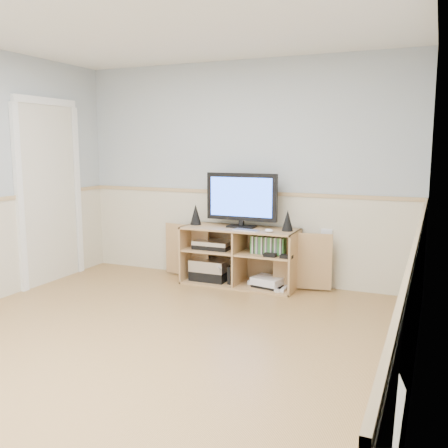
{
  "coord_description": "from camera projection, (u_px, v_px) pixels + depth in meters",
  "views": [
    {
      "loc": [
        2.08,
        -3.11,
        1.56
      ],
      "look_at": [
        0.23,
        1.2,
        0.82
      ],
      "focal_mm": 40.0,
      "sensor_mm": 36.0,
      "label": 1
    }
  ],
  "objects": [
    {
      "name": "av_components",
      "position": [
        212.0,
        263.0,
        5.74
      ],
      "size": [
        0.51,
        0.31,
        0.47
      ],
      "color": "black",
      "rests_on": "media_cabinet"
    },
    {
      "name": "media_cabinet",
      "position": [
        242.0,
        255.0,
        5.64
      ],
      "size": [
        2.02,
        0.49,
        0.65
      ],
      "color": "tan",
      "rests_on": "floor"
    },
    {
      "name": "wall_outlet",
      "position": [
        327.0,
        234.0,
        5.42
      ],
      "size": [
        0.12,
        0.03,
        0.12
      ],
      "primitive_type": "cube",
      "color": "white",
      "rests_on": "wall_back"
    },
    {
      "name": "mouse",
      "position": [
        269.0,
        231.0,
        5.26
      ],
      "size": [
        0.11,
        0.09,
        0.04
      ],
      "primitive_type": "ellipsoid",
      "rotation": [
        0.0,
        0.0,
        -0.3
      ],
      "color": "white",
      "rests_on": "media_cabinet"
    },
    {
      "name": "speaker_left",
      "position": [
        196.0,
        214.0,
        5.75
      ],
      "size": [
        0.13,
        0.13,
        0.24
      ],
      "primitive_type": "cone",
      "color": "black",
      "rests_on": "media_cabinet"
    },
    {
      "name": "monitor",
      "position": [
        242.0,
        198.0,
        5.53
      ],
      "size": [
        0.82,
        0.18,
        0.61
      ],
      "color": "black",
      "rests_on": "media_cabinet"
    },
    {
      "name": "keyboard",
      "position": [
        246.0,
        230.0,
        5.36
      ],
      "size": [
        0.29,
        0.15,
        0.01
      ],
      "primitive_type": "cube",
      "rotation": [
        0.0,
        0.0,
        -0.15
      ],
      "color": "white",
      "rests_on": "media_cabinet"
    },
    {
      "name": "speaker_right",
      "position": [
        288.0,
        221.0,
        5.33
      ],
      "size": [
        0.12,
        0.12,
        0.23
      ],
      "primitive_type": "cone",
      "color": "black",
      "rests_on": "media_cabinet"
    },
    {
      "name": "game_consoles",
      "position": [
        267.0,
        282.0,
        5.48
      ],
      "size": [
        0.46,
        0.32,
        0.11
      ],
      "color": "white",
      "rests_on": "media_cabinet"
    },
    {
      "name": "game_cases",
      "position": [
        269.0,
        245.0,
        5.41
      ],
      "size": [
        0.38,
        0.14,
        0.19
      ],
      "primitive_type": "cube",
      "color": "#3F8C3F",
      "rests_on": "media_cabinet"
    },
    {
      "name": "room",
      "position": [
        135.0,
        191.0,
        3.82
      ],
      "size": [
        4.04,
        4.54,
        2.54
      ],
      "color": "tan",
      "rests_on": "ground"
    }
  ]
}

